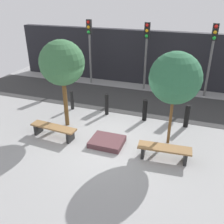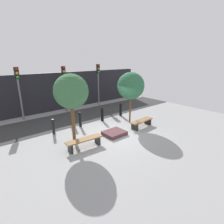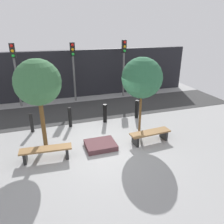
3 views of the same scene
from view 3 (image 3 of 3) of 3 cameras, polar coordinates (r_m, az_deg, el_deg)
ground_plane at (r=8.77m, az=-3.04°, el=-9.07°), size 18.00×18.00×0.00m
road_strip at (r=12.36m, az=-8.03°, el=0.28°), size 18.00×3.15×0.01m
building_facade at (r=14.67m, az=-10.47°, el=9.75°), size 16.20×0.50×3.02m
bench_left at (r=8.20m, az=-16.83°, el=-9.80°), size 1.82×0.55×0.46m
bench_right at (r=9.11m, az=9.93°, el=-5.84°), size 1.74×0.59×0.45m
planter_bed at (r=8.70m, az=-3.01°, el=-8.60°), size 1.17×0.98×0.20m
tree_behind_left_bench at (r=8.31m, az=-18.82°, el=7.24°), size 1.69×1.69×3.43m
tree_behind_right_bench at (r=9.23m, az=7.83°, el=8.78°), size 1.71×1.71×3.31m
bollard_far_left at (r=10.37m, az=-20.28°, el=-2.63°), size 0.15×0.15×0.89m
bollard_left at (r=10.39m, az=-10.93°, el=-1.35°), size 0.16×0.16×0.96m
bollard_center at (r=10.71m, az=-1.85°, el=-0.34°), size 0.19×0.19×0.92m
bollard_right at (r=11.26m, az=6.51°, el=0.74°), size 0.19×0.19×0.95m
traffic_light_west at (r=13.43m, az=-24.09°, el=11.36°), size 0.28×0.27×3.59m
traffic_light_mid_west at (r=13.50m, az=-10.09°, el=12.83°), size 0.28×0.27×3.55m
traffic_light_mid_east at (r=14.31m, az=3.13°, el=13.82°), size 0.28×0.27×3.63m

